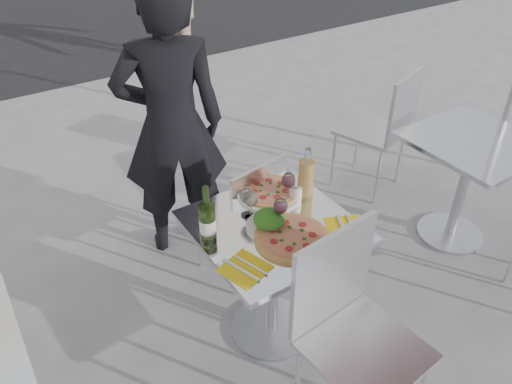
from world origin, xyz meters
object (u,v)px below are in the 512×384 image
woman_diner (172,126)px  wineglass_red_b (288,181)px  chair_far (246,211)px  wineglass_white_b (247,197)px  chair_near (349,320)px  napkin_left (245,268)px  salad_plate (269,220)px  carafe (306,179)px  pizza_near (292,237)px  wineglass_red_a (281,207)px  side_table_right (468,169)px  wineglass_white_a (251,200)px  wine_bottle (208,221)px  napkin_right (346,228)px  main_table (272,258)px  pizza_far (269,192)px  side_chair_rfar (386,123)px  sugar_shaker (296,192)px

woman_diner → wineglass_red_b: woman_diner is taller
chair_far → wineglass_red_b: (0.06, -0.30, 0.36)m
wineglass_white_b → wineglass_red_b: bearing=-0.0°
chair_near → napkin_left: bearing=124.4°
napkin_left → chair_far: bearing=39.9°
salad_plate → carafe: bearing=17.6°
chair_near → pizza_near: size_ratio=2.89×
chair_near → wineglass_red_a: (-0.00, 0.51, 0.27)m
side_table_right → wineglass_white_a: (-1.56, 0.10, 0.32)m
chair_far → side_table_right: bearing=153.1°
pizza_near → woman_diner: bearing=94.1°
chair_near → salad_plate: (-0.05, 0.53, 0.20)m
side_table_right → wine_bottle: 1.84m
woman_diner → napkin_left: size_ratio=7.71×
wineglass_white_b → side_table_right: bearing=-4.7°
side_table_right → napkin_right: size_ratio=3.12×
wineglass_red_b → napkin_left: bearing=-145.5°
pizza_near → napkin_left: (-0.28, -0.05, -0.01)m
pizza_near → wineglass_white_a: 0.26m
main_table → pizza_far: (0.12, 0.21, 0.23)m
main_table → wineglass_white_b: wineglass_white_b is taller
side_chair_rfar → pizza_near: bearing=11.1°
side_chair_rfar → woman_diner: 1.59m
pizza_far → woman_diner: bearing=104.5°
pizza_near → salad_plate: 0.14m
side_table_right → salad_plate: (-1.52, -0.00, 0.25)m
side_chair_rfar → wineglass_red_b: bearing=5.3°
pizza_near → wineglass_white_a: (-0.07, 0.23, 0.10)m
chair_near → salad_plate: chair_near is taller
pizza_far → wineglass_red_a: wineglass_red_a is taller
sugar_shaker → wineglass_white_b: (-0.27, 0.03, 0.06)m
chair_far → side_chair_rfar: bearing=-178.5°
chair_near → wineglass_white_b: bearing=92.4°
napkin_right → napkin_left: bearing=-157.5°
chair_far → carafe: size_ratio=2.93×
pizza_far → chair_near: bearing=-97.7°
chair_near → carafe: bearing=64.4°
woman_diner → wineglass_red_a: (0.09, -0.97, -0.01)m
woman_diner → napkin_right: (0.34, -1.16, -0.12)m
carafe → chair_far: bearing=111.1°
main_table → chair_near: bearing=-87.4°
woman_diner → wine_bottle: bearing=93.4°
side_table_right → sugar_shaker: (-1.30, 0.10, 0.26)m
wineglass_white_b → napkin_left: 0.38m
salad_plate → wineglass_white_b: (-0.04, 0.13, 0.07)m
side_table_right → main_table: bearing=180.0°
side_chair_rfar → salad_plate: (-1.49, -0.70, 0.22)m
salad_plate → sugar_shaker: size_ratio=2.06×
chair_near → chair_far: bearing=79.0°
pizza_far → salad_plate: 0.26m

